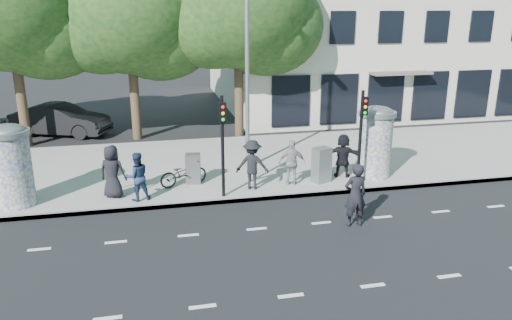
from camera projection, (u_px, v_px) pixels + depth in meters
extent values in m
plane|color=black|center=(268.00, 251.00, 13.33)|extent=(120.00, 120.00, 0.00)
cube|color=gray|center=(225.00, 164.00, 20.30)|extent=(40.00, 8.00, 0.15)
cube|color=slate|center=(243.00, 200.00, 16.62)|extent=(40.00, 0.10, 0.16)
cube|color=silver|center=(291.00, 296.00, 11.28)|extent=(32.00, 0.12, 0.01)
cube|color=silver|center=(257.00, 229.00, 14.64)|extent=(32.00, 0.12, 0.01)
cylinder|color=beige|center=(12.00, 171.00, 15.67)|extent=(1.20, 1.20, 2.30)
cylinder|color=slate|center=(6.00, 133.00, 15.31)|extent=(1.36, 1.36, 0.16)
ellipsoid|color=slate|center=(6.00, 130.00, 15.28)|extent=(1.10, 1.10, 0.38)
cylinder|color=beige|center=(375.00, 146.00, 18.38)|extent=(1.20, 1.20, 2.30)
cylinder|color=slate|center=(377.00, 114.00, 18.02)|extent=(1.36, 1.36, 0.16)
ellipsoid|color=slate|center=(378.00, 111.00, 17.99)|extent=(1.10, 1.10, 0.38)
cylinder|color=black|center=(223.00, 147.00, 16.25)|extent=(0.11, 0.11, 3.40)
cube|color=black|center=(223.00, 112.00, 15.72)|extent=(0.22, 0.14, 0.62)
cylinder|color=black|center=(360.00, 139.00, 17.22)|extent=(0.11, 0.11, 3.40)
cube|color=black|center=(364.00, 106.00, 16.70)|extent=(0.22, 0.14, 0.62)
cylinder|color=slate|center=(247.00, 65.00, 18.50)|extent=(0.16, 0.16, 8.00)
cylinder|color=#38281C|center=(21.00, 95.00, 22.55)|extent=(0.44, 0.44, 4.73)
cylinder|color=#38281C|center=(135.00, 94.00, 23.80)|extent=(0.44, 0.44, 4.41)
ellipsoid|color=#133415|center=(128.00, 10.00, 22.65)|extent=(6.80, 6.80, 5.78)
cylinder|color=#38281C|center=(239.00, 90.00, 24.42)|extent=(0.44, 0.44, 4.59)
ellipsoid|color=#133415|center=(238.00, 4.00, 23.22)|extent=(7.00, 7.00, 5.95)
cube|color=#BAAE9C|center=(375.00, 9.00, 32.63)|extent=(20.00, 15.00, 12.00)
cube|color=black|center=(430.00, 95.00, 26.90)|extent=(18.00, 0.10, 2.60)
cube|color=#59544C|center=(401.00, 73.00, 25.78)|extent=(3.20, 0.90, 0.12)
cube|color=#194C8C|center=(258.00, 70.00, 24.49)|extent=(1.60, 0.06, 0.30)
imported|color=black|center=(112.00, 172.00, 16.42)|extent=(1.02, 0.84, 1.78)
imported|color=#1D2C48|center=(137.00, 177.00, 16.18)|extent=(0.91, 0.79, 1.63)
imported|color=black|center=(252.00, 165.00, 17.19)|extent=(1.26, 0.94, 1.74)
imported|color=gray|center=(292.00, 163.00, 17.59)|extent=(1.04, 0.72, 1.63)
imported|color=black|center=(343.00, 155.00, 18.43)|extent=(1.61, 1.05, 1.63)
imported|color=black|center=(355.00, 195.00, 14.59)|extent=(0.72, 0.48, 1.93)
imported|color=black|center=(183.00, 173.00, 17.60)|extent=(1.11, 1.84, 0.91)
cube|color=#5E6063|center=(193.00, 169.00, 17.79)|extent=(0.57, 0.45, 1.10)
cube|color=slate|center=(321.00, 165.00, 17.90)|extent=(0.74, 0.65, 1.28)
imported|color=black|center=(61.00, 120.00, 24.89)|extent=(3.29, 5.06, 1.58)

